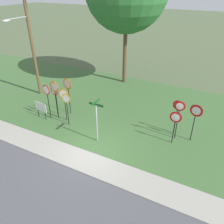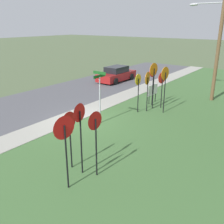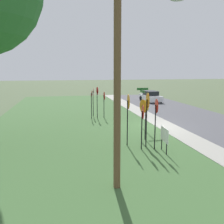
{
  "view_description": "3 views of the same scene",
  "coord_description": "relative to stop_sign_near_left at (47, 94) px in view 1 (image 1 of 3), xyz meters",
  "views": [
    {
      "loc": [
        5.86,
        -8.61,
        8.81
      ],
      "look_at": [
        0.02,
        2.68,
        1.42
      ],
      "focal_mm": 36.32,
      "sensor_mm": 36.0,
      "label": 1
    },
    {
      "loc": [
        9.93,
        9.36,
        5.24
      ],
      "look_at": [
        1.08,
        2.9,
        1.39
      ],
      "focal_mm": 40.82,
      "sensor_mm": 36.0,
      "label": 2
    },
    {
      "loc": [
        -16.0,
        6.61,
        4.13
      ],
      "look_at": [
        1.23,
        3.01,
        1.0
      ],
      "focal_mm": 38.46,
      "sensor_mm": 36.0,
      "label": 3
    }
  ],
  "objects": [
    {
      "name": "stop_sign_center_tall",
      "position": [
        0.09,
        0.69,
        -0.23
      ],
      "size": [
        0.71,
        0.17,
        2.31
      ],
      "rotation": [
        0.0,
        0.0,
        -0.2
      ],
      "color": "black",
      "rests_on": "grass_median"
    },
    {
      "name": "sidewalk_strip",
      "position": [
        4.7,
        -2.75,
        -1.92
      ],
      "size": [
        44.0,
        1.6,
        0.06
      ],
      "primitive_type": "cube",
      "color": "#99968C",
      "rests_on": "ground_plane"
    },
    {
      "name": "notice_board",
      "position": [
        -0.56,
        -0.25,
        -1.08
      ],
      "size": [
        1.1,
        0.14,
        1.25
      ],
      "rotation": [
        0.0,
        0.0,
        -0.1
      ],
      "color": "black",
      "rests_on": "grass_median"
    },
    {
      "name": "ground_plane",
      "position": [
        4.7,
        -1.95,
        -1.95
      ],
      "size": [
        160.0,
        160.0,
        0.0
      ],
      "primitive_type": "plane",
      "color": "#4C5B3D"
    },
    {
      "name": "grass_median",
      "position": [
        4.7,
        4.05,
        -1.93
      ],
      "size": [
        44.0,
        12.0,
        0.04
      ],
      "primitive_type": "cube",
      "color": "#3D6033",
      "rests_on": "ground_plane"
    },
    {
      "name": "stop_sign_far_center",
      "position": [
        1.24,
        0.29,
        -0.11
      ],
      "size": [
        0.77,
        0.14,
        2.46
      ],
      "rotation": [
        0.0,
        0.0,
        0.14
      ],
      "color": "black",
      "rests_on": "grass_median"
    },
    {
      "name": "stop_sign_near_left",
      "position": [
        0.0,
        0.0,
        0.0
      ],
      "size": [
        0.71,
        0.15,
        2.63
      ],
      "rotation": [
        0.0,
        0.0,
        -0.17
      ],
      "color": "black",
      "rests_on": "grass_median"
    },
    {
      "name": "stop_sign_far_right",
      "position": [
        1.71,
        -0.08,
        -0.21
      ],
      "size": [
        0.66,
        0.1,
        2.36
      ],
      "rotation": [
        0.0,
        0.0,
        0.03
      ],
      "color": "black",
      "rests_on": "grass_median"
    },
    {
      "name": "road_asphalt",
      "position": [
        4.7,
        -6.75,
        -1.94
      ],
      "size": [
        44.0,
        6.4,
        0.01
      ],
      "primitive_type": "cube",
      "color": "#4C4C51",
      "rests_on": "ground_plane"
    },
    {
      "name": "yield_sign_near_left",
      "position": [
        9.67,
        1.96,
        -0.01
      ],
      "size": [
        0.77,
        0.16,
        2.54
      ],
      "rotation": [
        0.0,
        0.0,
        -0.17
      ],
      "color": "black",
      "rests_on": "grass_median"
    },
    {
      "name": "stop_sign_far_left",
      "position": [
        0.5,
        0.29,
        0.21
      ],
      "size": [
        0.78,
        0.14,
        2.89
      ],
      "rotation": [
        0.0,
        0.0,
        -0.14
      ],
      "color": "black",
      "rests_on": "grass_median"
    },
    {
      "name": "yield_sign_far_right",
      "position": [
        8.73,
        1.74,
        0.06
      ],
      "size": [
        0.65,
        0.12,
        2.66
      ],
      "rotation": [
        0.0,
        0.0,
        0.11
      ],
      "color": "black",
      "rests_on": "grass_median"
    },
    {
      "name": "yield_sign_near_right",
      "position": [
        8.53,
        2.25,
        -0.12
      ],
      "size": [
        0.66,
        0.11,
        2.42
      ],
      "rotation": [
        0.0,
        0.0,
        -0.08
      ],
      "color": "black",
      "rests_on": "grass_median"
    },
    {
      "name": "stop_sign_near_right",
      "position": [
        0.88,
        1.24,
        0.15
      ],
      "size": [
        0.78,
        0.13,
        2.8
      ],
      "rotation": [
        0.0,
        0.0,
        -0.12
      ],
      "color": "black",
      "rests_on": "grass_median"
    },
    {
      "name": "utility_pole",
      "position": [
        -3.63,
        2.73,
        2.9
      ],
      "size": [
        2.1,
        2.37,
        8.92
      ],
      "color": "brown",
      "rests_on": "grass_median"
    },
    {
      "name": "street_name_post",
      "position": [
        4.48,
        -0.79,
        -0.21
      ],
      "size": [
        0.96,
        0.82,
        2.84
      ],
      "rotation": [
        0.0,
        0.0,
        -0.0
      ],
      "color": "#9EA0A8",
      "rests_on": "grass_median"
    },
    {
      "name": "yield_sign_far_left",
      "position": [
        8.69,
        1.16,
        -0.26
      ],
      "size": [
        0.72,
        0.1,
        2.23
      ],
      "rotation": [
        0.0,
        0.0,
        0.02
      ],
      "color": "black",
      "rests_on": "grass_median"
    }
  ]
}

